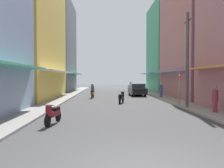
{
  "coord_description": "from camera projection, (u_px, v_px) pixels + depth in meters",
  "views": [
    {
      "loc": [
        -0.98,
        -5.36,
        2.16
      ],
      "look_at": [
        -0.37,
        14.33,
        1.62
      ],
      "focal_mm": 36.98,
      "sensor_mm": 36.0,
      "label": 1
    }
  ],
  "objects": [
    {
      "name": "sidewalk_left",
      "position": [
        62.0,
        98.0,
        23.31
      ],
      "size": [
        1.75,
        52.08,
        0.12
      ],
      "primitive_type": "cube",
      "color": "gray",
      "rests_on": "ground"
    },
    {
      "name": "building_right_far",
      "position": [
        171.0,
        49.0,
        35.37
      ],
      "size": [
        7.05,
        9.25,
        13.28
      ],
      "color": "#4CB28C",
      "rests_on": "ground"
    },
    {
      "name": "motorbike_silver",
      "position": [
        130.0,
        87.0,
        35.52
      ],
      "size": [
        0.68,
        1.77,
        1.58
      ],
      "color": "black",
      "rests_on": "ground"
    },
    {
      "name": "building_left_mid",
      "position": [
        26.0,
        12.0,
        24.05
      ],
      "size": [
        7.05,
        13.08,
        17.99
      ],
      "color": "#EFD159",
      "rests_on": "ground"
    },
    {
      "name": "street_sign_no_entry",
      "position": [
        180.0,
        84.0,
        17.18
      ],
      "size": [
        0.07,
        0.6,
        2.65
      ],
      "color": "gray",
      "rests_on": "ground"
    },
    {
      "name": "pedestrian_midway",
      "position": [
        161.0,
        90.0,
        24.27
      ],
      "size": [
        0.34,
        0.34,
        1.67
      ],
      "color": "#334C8C",
      "rests_on": "ground"
    },
    {
      "name": "motorbike_maroon",
      "position": [
        53.0,
        114.0,
        10.61
      ],
      "size": [
        0.6,
        1.8,
        0.96
      ],
      "color": "black",
      "rests_on": "ground"
    },
    {
      "name": "pedestrian_foreground",
      "position": [
        215.0,
        100.0,
        13.55
      ],
      "size": [
        0.34,
        0.34,
        1.68
      ],
      "color": "#99333F",
      "rests_on": "ground"
    },
    {
      "name": "motorbike_black",
      "position": [
        121.0,
        97.0,
        19.6
      ],
      "size": [
        0.7,
        1.76,
        0.96
      ],
      "color": "black",
      "rests_on": "ground"
    },
    {
      "name": "building_right_mid",
      "position": [
        200.0,
        24.0,
        24.66
      ],
      "size": [
        7.05,
        11.05,
        15.94
      ],
      "color": "#B7727F",
      "rests_on": "ground"
    },
    {
      "name": "motorbike_orange",
      "position": [
        93.0,
        91.0,
        24.62
      ],
      "size": [
        0.55,
        1.81,
        1.58
      ],
      "color": "black",
      "rests_on": "ground"
    },
    {
      "name": "sidewalk_right",
      "position": [
        166.0,
        98.0,
        23.64
      ],
      "size": [
        1.75,
        52.08,
        0.12
      ],
      "primitive_type": "cube",
      "color": "#9E9991",
      "rests_on": "ground"
    },
    {
      "name": "utility_pole",
      "position": [
        187.0,
        60.0,
        15.85
      ],
      "size": [
        0.2,
        1.2,
        6.65
      ],
      "color": "#4C4C4F",
      "rests_on": "ground"
    },
    {
      "name": "building_left_far",
      "position": [
        53.0,
        47.0,
        36.79
      ],
      "size": [
        7.05,
        11.22,
        14.21
      ],
      "color": "slate",
      "rests_on": "ground"
    },
    {
      "name": "parked_car",
      "position": [
        137.0,
        89.0,
        27.79
      ],
      "size": [
        1.86,
        4.14,
        1.45
      ],
      "color": "black",
      "rests_on": "ground"
    },
    {
      "name": "ground_plane",
      "position": [
        114.0,
        99.0,
        23.47
      ],
      "size": [
        96.99,
        96.99,
        0.0
      ],
      "primitive_type": "plane",
      "color": "#424244"
    }
  ]
}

